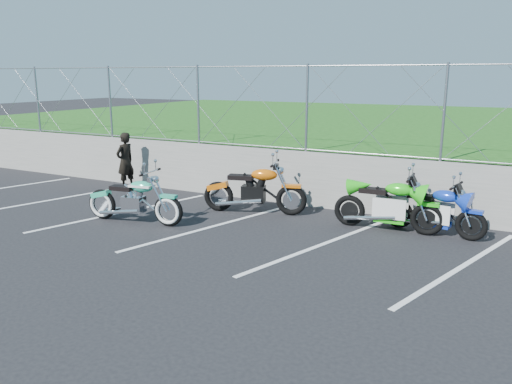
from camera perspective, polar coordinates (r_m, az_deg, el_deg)
The scene contains 10 objects.
ground at distance 9.58m, azimuth -7.98°, elevation -5.46°, with size 90.00×90.00×0.00m, color black.
retaining_wall at distance 12.33m, azimuth 1.33°, elevation 2.01°, with size 30.00×0.22×1.30m, color slate.
grass_field at distance 21.67m, azimuth 13.12°, elevation 6.53°, with size 30.00×20.00×1.30m, color #1A4D14.
chain_link_fence at distance 12.12m, azimuth 1.37°, elevation 9.68°, with size 28.00×0.03×2.00m.
parking_lines at distance 9.81m, azimuth 1.18°, elevation -4.87°, with size 18.29×4.31×0.01m.
cruiser_turquoise at distance 10.77m, azimuth -13.62°, elevation -1.10°, with size 2.27×0.71×1.13m.
naked_orange at distance 11.18m, azimuth -0.02°, elevation 0.07°, with size 2.32×0.88×1.18m.
sportbike_green at distance 10.28m, azimuth 14.97°, elevation -1.66°, with size 2.18×0.78×1.13m.
sportbike_blue at distance 10.33m, azimuth 19.83°, elevation -2.18°, with size 1.99×0.71×1.03m.
person_standing at distance 13.95m, azimuth -14.72°, elevation 3.42°, with size 0.57×0.37×1.56m, color black.
Camera 1 is at (5.31, -7.37, 3.05)m, focal length 35.00 mm.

